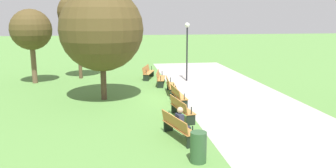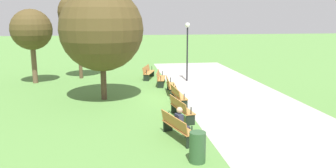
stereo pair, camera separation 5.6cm
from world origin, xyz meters
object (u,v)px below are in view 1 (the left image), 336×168
(tree_1, at_px, (102,30))
(trash_bin, at_px, (198,147))
(bench_2, at_px, (170,85))
(bench_3, at_px, (178,95))
(bench_4, at_px, (181,108))
(lamp_post, at_px, (187,41))
(tree_2, at_px, (77,13))
(tree_0, at_px, (31,30))
(bench_1, at_px, (160,78))
(bench_5, at_px, (178,126))
(bench_0, at_px, (148,72))
(person_seated, at_px, (182,122))

(tree_1, relative_size, trash_bin, 6.12)
(bench_2, relative_size, bench_3, 1.00)
(bench_2, relative_size, bench_4, 0.99)
(lamp_post, bearing_deg, bench_2, -25.32)
(bench_3, bearing_deg, tree_2, -148.78)
(tree_0, relative_size, lamp_post, 1.23)
(trash_bin, bearing_deg, bench_2, 176.36)
(bench_2, distance_m, trash_bin, 9.15)
(bench_1, bearing_deg, bench_4, 10.36)
(bench_5, relative_size, tree_2, 0.34)
(lamp_post, relative_size, trash_bin, 4.11)
(bench_0, height_order, bench_1, same)
(tree_0, xyz_separation_m, tree_2, (-1.31, 2.79, 1.08))
(bench_3, relative_size, tree_1, 0.34)
(person_seated, relative_size, lamp_post, 0.31)
(bench_1, relative_size, lamp_post, 0.51)
(bench_2, relative_size, person_seated, 1.63)
(tree_0, bearing_deg, lamp_post, 85.91)
(bench_3, height_order, tree_2, tree_2)
(bench_4, xyz_separation_m, tree_0, (-9.09, -8.03, 2.96))
(bench_3, xyz_separation_m, trash_bin, (6.71, -0.58, -0.01))
(bench_2, distance_m, tree_0, 9.81)
(lamp_post, xyz_separation_m, trash_bin, (12.68, -2.26, -2.25))
(bench_0, bearing_deg, tree_0, -69.09)
(bench_0, height_order, lamp_post, lamp_post)
(lamp_post, bearing_deg, bench_3, -15.73)
(bench_5, bearing_deg, tree_2, -177.14)
(bench_0, relative_size, bench_2, 1.01)
(tree_0, distance_m, tree_1, 6.90)
(bench_1, bearing_deg, tree_1, -36.00)
(bench_1, bearing_deg, person_seated, 7.85)
(bench_2, xyz_separation_m, tree_1, (0.83, -3.68, 3.17))
(bench_4, bearing_deg, bench_5, -24.08)
(bench_2, bearing_deg, tree_1, -73.82)
(bench_3, distance_m, person_seated, 4.81)
(bench_5, distance_m, lamp_post, 11.25)
(bench_3, height_order, trash_bin, trash_bin)
(bench_3, xyz_separation_m, tree_1, (-1.59, -3.68, 3.17))
(bench_4, relative_size, bench_5, 1.00)
(bench_4, relative_size, trash_bin, 2.10)
(bench_1, xyz_separation_m, bench_4, (7.22, 0.00, 0.00))
(bench_1, height_order, bench_5, same)
(bench_3, bearing_deg, bench_1, 179.98)
(bench_2, xyz_separation_m, tree_2, (-5.58, -5.53, 4.05))
(trash_bin, bearing_deg, bench_4, 176.13)
(lamp_post, bearing_deg, bench_5, -13.35)
(tree_0, bearing_deg, tree_1, 42.32)
(bench_5, distance_m, tree_0, 13.97)
(bench_1, height_order, bench_4, same)
(bench_0, relative_size, tree_2, 0.34)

